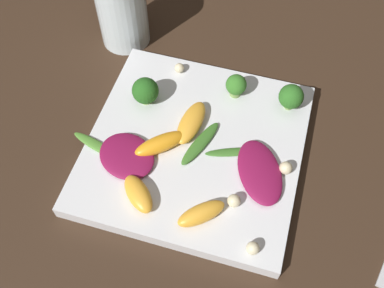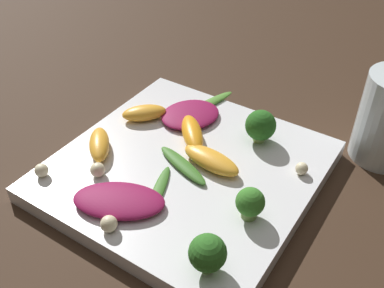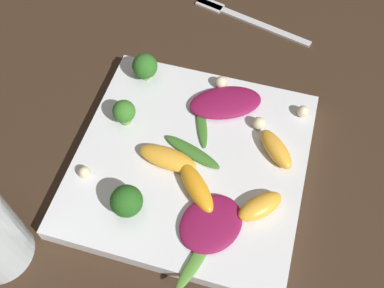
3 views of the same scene
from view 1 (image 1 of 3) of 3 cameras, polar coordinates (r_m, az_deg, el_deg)
The scene contains 19 objects.
ground_plane at distance 0.61m, azimuth 0.35°, elevation -1.00°, with size 2.40×2.40×0.00m, color #382619.
plate at distance 0.60m, azimuth 0.36°, elevation -0.48°, with size 0.28×0.28×0.02m.
drinking_glass at distance 0.71m, azimuth -8.84°, elevation 16.28°, with size 0.08×0.08×0.11m.
radicchio_leaf_0 at distance 0.58m, azimuth -8.28°, elevation -1.50°, with size 0.10×0.09×0.01m.
radicchio_leaf_1 at distance 0.57m, azimuth 8.59°, elevation -3.51°, with size 0.09×0.11×0.01m.
orange_segment_0 at distance 0.58m, azimuth -4.01°, elevation 0.05°, with size 0.07×0.07×0.02m.
orange_segment_1 at distance 0.53m, azimuth 1.18°, elevation -8.82°, with size 0.06×0.06×0.02m.
orange_segment_2 at distance 0.55m, azimuth -6.83°, elevation -6.30°, with size 0.06×0.06×0.02m.
orange_segment_3 at distance 0.60m, azimuth -0.10°, elevation 2.75°, with size 0.04×0.08×0.02m.
broccoli_floret_0 at distance 0.62m, azimuth -5.94°, elevation 6.70°, with size 0.04×0.04×0.04m.
broccoli_floret_1 at distance 0.63m, azimuth 5.62°, elevation 7.41°, with size 0.03×0.03×0.03m.
broccoli_floret_2 at distance 0.62m, azimuth 12.47°, elevation 5.86°, with size 0.03×0.03×0.04m.
arugula_sprig_0 at distance 0.60m, azimuth -11.90°, elevation -0.26°, with size 0.08×0.04×0.01m.
arugula_sprig_1 at distance 0.58m, azimuth 5.30°, elevation -0.87°, with size 0.07×0.04×0.00m.
arugula_sprig_2 at distance 0.59m, azimuth 1.06°, elevation 0.10°, with size 0.04×0.08×0.01m.
macadamia_nut_0 at distance 0.54m, azimuth 5.35°, elevation -7.19°, with size 0.02×0.02×0.02m.
macadamia_nut_1 at distance 0.66m, azimuth -1.61°, elevation 9.62°, with size 0.01×0.01×0.01m.
macadamia_nut_2 at distance 0.52m, azimuth 7.73°, elevation -12.98°, with size 0.02×0.02×0.02m.
macadamia_nut_3 at distance 0.57m, azimuth 11.82°, elevation -2.99°, with size 0.02×0.02×0.02m.
Camera 1 is at (-0.09, 0.31, 0.52)m, focal length 42.00 mm.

